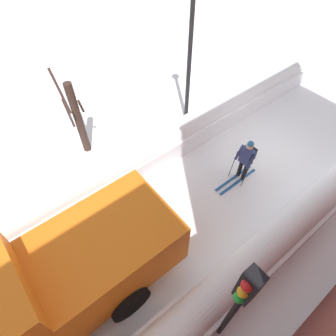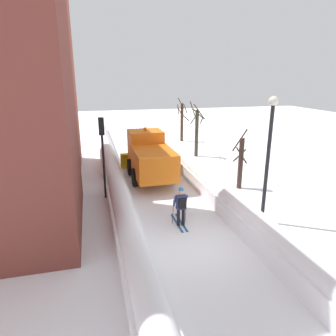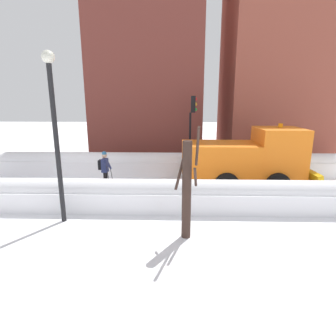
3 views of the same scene
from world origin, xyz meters
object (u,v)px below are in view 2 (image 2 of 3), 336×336
(street_lamp, at_px, (269,146))
(bare_tree_far, at_px, (182,121))
(plow_truck, at_px, (150,157))
(traffic_light_pole, at_px, (102,142))
(bare_tree_mid, at_px, (197,131))
(bare_tree_near, at_px, (241,162))
(skier, at_px, (181,205))

(street_lamp, bearing_deg, bare_tree_far, 84.71)
(bare_tree_far, bearing_deg, plow_truck, -116.62)
(plow_truck, relative_size, traffic_light_pole, 1.38)
(plow_truck, xyz_separation_m, bare_tree_mid, (4.82, 4.70, 0.63))
(bare_tree_mid, bearing_deg, street_lamp, -95.03)
(bare_tree_near, bearing_deg, skier, -141.89)
(street_lamp, height_order, bare_tree_far, street_lamp)
(street_lamp, bearing_deg, plow_truck, 117.47)
(skier, bearing_deg, bare_tree_mid, 67.38)
(plow_truck, distance_m, bare_tree_mid, 6.76)
(traffic_light_pole, relative_size, bare_tree_far, 1.00)
(traffic_light_pole, xyz_separation_m, bare_tree_mid, (7.79, 7.13, -0.95))
(bare_tree_mid, height_order, bare_tree_far, bare_tree_mid)
(street_lamp, bearing_deg, bare_tree_mid, 84.97)
(bare_tree_mid, xyz_separation_m, bare_tree_far, (0.63, 6.18, -0.05))
(plow_truck, relative_size, skier, 3.31)
(bare_tree_near, relative_size, bare_tree_far, 0.80)
(traffic_light_pole, bearing_deg, bare_tree_far, 57.70)
(plow_truck, relative_size, bare_tree_near, 1.72)
(bare_tree_mid, bearing_deg, plow_truck, -135.76)
(street_lamp, xyz_separation_m, bare_tree_far, (1.68, 18.12, -1.47))
(street_lamp, xyz_separation_m, bare_tree_mid, (1.05, 11.95, -1.42))
(plow_truck, height_order, street_lamp, street_lamp)
(bare_tree_mid, bearing_deg, bare_tree_near, -90.21)
(bare_tree_near, xyz_separation_m, bare_tree_mid, (0.03, 7.69, 0.52))
(plow_truck, bearing_deg, street_lamp, -62.53)
(bare_tree_near, bearing_deg, bare_tree_mid, 89.79)
(bare_tree_mid, bearing_deg, bare_tree_far, 84.20)
(traffic_light_pole, height_order, bare_tree_near, traffic_light_pole)
(plow_truck, height_order, bare_tree_far, bare_tree_far)
(skier, bearing_deg, bare_tree_far, 72.99)
(bare_tree_near, xyz_separation_m, bare_tree_far, (0.66, 13.86, 0.47))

